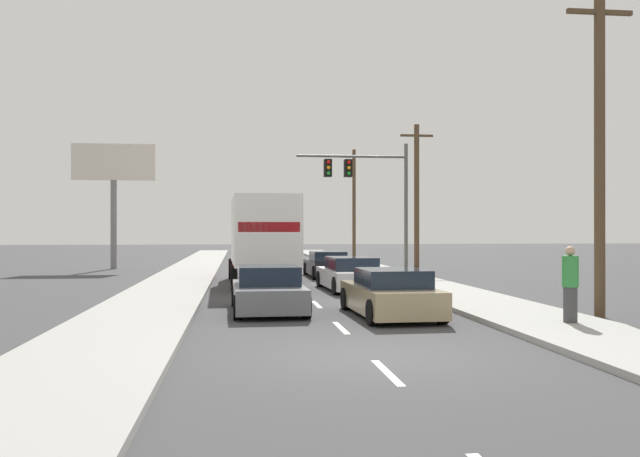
{
  "coord_description": "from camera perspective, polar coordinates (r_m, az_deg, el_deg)",
  "views": [
    {
      "loc": [
        -2.38,
        -12.19,
        2.32
      ],
      "look_at": [
        0.86,
        14.85,
        2.37
      ],
      "focal_mm": 37.91,
      "sensor_mm": 36.0,
      "label": 1
    }
  ],
  "objects": [
    {
      "name": "sidewalk_right",
      "position": [
        33.11,
        6.09,
        -3.99
      ],
      "size": [
        2.92,
        80.0,
        0.14
      ],
      "primitive_type": "cube",
      "color": "#9E9E99",
      "rests_on": "ground_plane"
    },
    {
      "name": "utility_pole_near",
      "position": [
        19.32,
        22.53,
        6.27
      ],
      "size": [
        1.8,
        0.28,
        8.64
      ],
      "color": "brown",
      "rests_on": "ground_plane"
    },
    {
      "name": "box_truck",
      "position": [
        28.32,
        -4.96,
        -0.58
      ],
      "size": [
        2.83,
        9.16,
        3.61
      ],
      "color": "white",
      "rests_on": "ground_plane"
    },
    {
      "name": "car_gray",
      "position": [
        19.1,
        -4.41,
        -5.28
      ],
      "size": [
        2.09,
        4.3,
        1.3
      ],
      "color": "slate",
      "rests_on": "ground_plane"
    },
    {
      "name": "traffic_signal_mast",
      "position": [
        37.1,
        3.57,
        4.16
      ],
      "size": [
        6.18,
        0.69,
        7.07
      ],
      "color": "#595B56",
      "rests_on": "ground_plane"
    },
    {
      "name": "utility_pole_mid",
      "position": [
        36.87,
        8.16,
        2.73
      ],
      "size": [
        1.8,
        0.28,
        8.01
      ],
      "color": "brown",
      "rests_on": "ground_plane"
    },
    {
      "name": "sidewalk_left",
      "position": [
        32.38,
        -11.5,
        -4.08
      ],
      "size": [
        2.92,
        80.0,
        0.14
      ],
      "primitive_type": "cube",
      "color": "#9E9E99",
      "rests_on": "ground_plane"
    },
    {
      "name": "utility_pole_far",
      "position": [
        55.43,
        2.89,
        2.24
      ],
      "size": [
        1.8,
        0.28,
        8.89
      ],
      "color": "brown",
      "rests_on": "ground_plane"
    },
    {
      "name": "roadside_billboard",
      "position": [
        41.73,
        -17.02,
        4.14
      ],
      "size": [
        4.82,
        0.36,
        7.39
      ],
      "color": "slate",
      "rests_on": "ground_plane"
    },
    {
      "name": "lane_markings",
      "position": [
        30.91,
        -2.41,
        -4.39
      ],
      "size": [
        0.14,
        52.0,
        0.01
      ],
      "color": "silver",
      "rests_on": "ground_plane"
    },
    {
      "name": "pedestrian_near_corner",
      "position": [
        16.94,
        20.38,
        -4.43
      ],
      "size": [
        0.38,
        0.38,
        1.79
      ],
      "color": "#3F3F42",
      "rests_on": "sidewalk_right"
    },
    {
      "name": "car_tan",
      "position": [
        18.17,
        5.98,
        -5.56
      ],
      "size": [
        2.11,
        4.47,
        1.28
      ],
      "color": "tan",
      "rests_on": "ground_plane"
    },
    {
      "name": "car_black",
      "position": [
        33.06,
        0.61,
        -3.11
      ],
      "size": [
        1.97,
        4.66,
        1.26
      ],
      "color": "black",
      "rests_on": "ground_plane"
    },
    {
      "name": "car_white",
      "position": [
        25.83,
        2.57,
        -3.92
      ],
      "size": [
        2.16,
        4.61,
        1.28
      ],
      "color": "white",
      "rests_on": "ground_plane"
    },
    {
      "name": "ground_plane",
      "position": [
        37.34,
        -3.17,
        -3.66
      ],
      "size": [
        140.0,
        140.0,
        0.0
      ],
      "primitive_type": "plane",
      "color": "#3D3D3F"
    }
  ]
}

